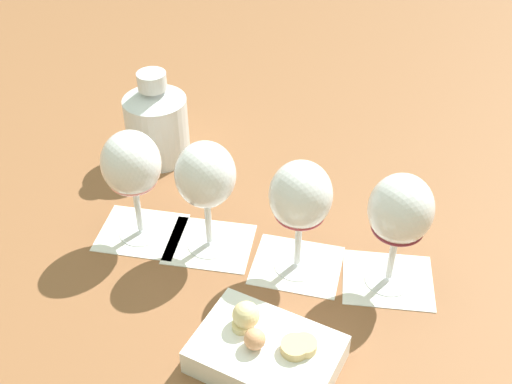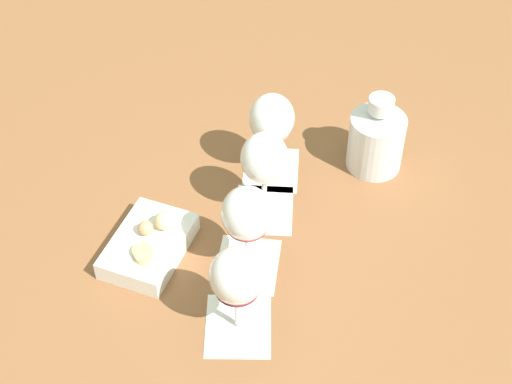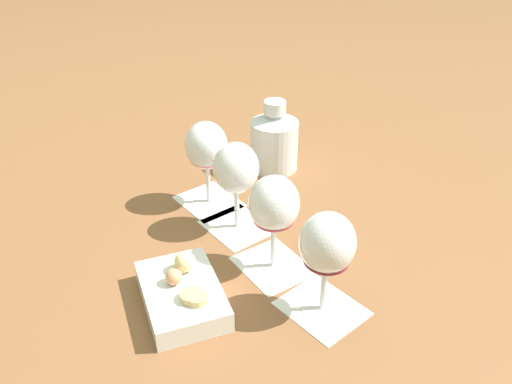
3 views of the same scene
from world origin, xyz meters
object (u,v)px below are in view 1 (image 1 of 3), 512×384
Objects in this scene: snack_dish at (266,352)px; ceramic_vase at (157,122)px; wine_glass_0 at (132,168)px; wine_glass_1 at (206,180)px; wine_glass_3 at (400,214)px; wine_glass_2 at (300,200)px.

ceramic_vase is at bearing 73.12° from snack_dish.
wine_glass_0 is 0.10m from wine_glass_1.
wine_glass_3 reaches higher than snack_dish.
wine_glass_0 and wine_glass_2 have the same top height.
snack_dish is (-0.13, -0.09, -0.09)m from wine_glass_2.
wine_glass_2 is 0.33m from ceramic_vase.
snack_dish is at bearing -108.32° from wine_glass_1.
wine_glass_2 is at bearing -56.07° from wine_glass_0.
snack_dish is (-0.21, 0.00, -0.09)m from wine_glass_3.
snack_dish is (-0.01, -0.28, -0.09)m from wine_glass_0.
wine_glass_3 reaches higher than ceramic_vase.
wine_glass_0 is at bearing 125.38° from wine_glass_3.
wine_glass_3 is at bearing -0.51° from snack_dish.
wine_glass_3 is 0.23m from snack_dish.
wine_glass_2 is 0.87× the size of snack_dish.
wine_glass_1 is (0.06, -0.08, -0.00)m from wine_glass_0.
ceramic_vase is (0.12, 0.14, -0.05)m from wine_glass_0.
wine_glass_1 is 0.87× the size of snack_dish.
snack_dish is at bearing -106.88° from ceramic_vase.
wine_glass_1 and wine_glass_2 have the same top height.
wine_glass_0 is 0.19m from ceramic_vase.
wine_glass_1 is at bearing -105.57° from ceramic_vase.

